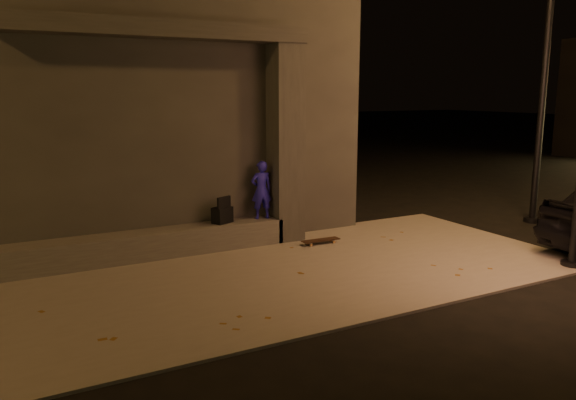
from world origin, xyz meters
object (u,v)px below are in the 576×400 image
column (285,144)px  backpack (222,214)px  skateboarder (261,190)px  skateboard (321,240)px

column → backpack: (-1.28, 0.00, -1.18)m
skateboarder → column: bearing=-172.9°
column → backpack: bearing=180.0°
skateboarder → backpack: (-0.78, 0.00, -0.37)m
backpack → skateboard: (1.67, -0.65, -0.55)m
skateboarder → backpack: bearing=7.1°
skateboarder → skateboard: 1.44m
skateboard → column: bearing=122.8°
skateboard → backpack: bearing=160.5°
column → skateboard: column is taller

